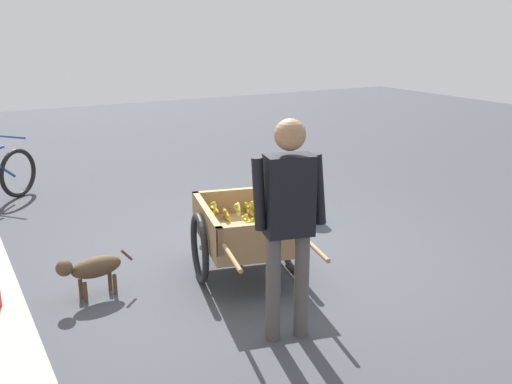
# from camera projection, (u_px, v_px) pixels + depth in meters

# --- Properties ---
(ground_plane) EXTENTS (24.00, 24.00, 0.00)m
(ground_plane) POSITION_uv_depth(u_px,v_px,m) (262.00, 261.00, 5.75)
(ground_plane) COLOR #3D3F44
(fruit_cart) EXTENTS (1.78, 1.13, 0.71)m
(fruit_cart) POSITION_uv_depth(u_px,v_px,m) (247.00, 231.00, 5.30)
(fruit_cart) COLOR #937047
(fruit_cart) RESTS_ON ground
(vendor_person) EXTENTS (0.27, 0.55, 1.65)m
(vendor_person) POSITION_uv_depth(u_px,v_px,m) (289.00, 211.00, 4.09)
(vendor_person) COLOR #4C4742
(vendor_person) RESTS_ON ground
(dog) EXTENTS (0.23, 0.67, 0.40)m
(dog) POSITION_uv_depth(u_px,v_px,m) (92.00, 268.00, 4.91)
(dog) COLOR #4C3823
(dog) RESTS_ON ground
(plastic_bucket) EXTENTS (0.24, 0.24, 0.27)m
(plastic_bucket) POSITION_uv_depth(u_px,v_px,m) (312.00, 211.00, 6.82)
(plastic_bucket) COLOR #1966B2
(plastic_bucket) RESTS_ON ground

